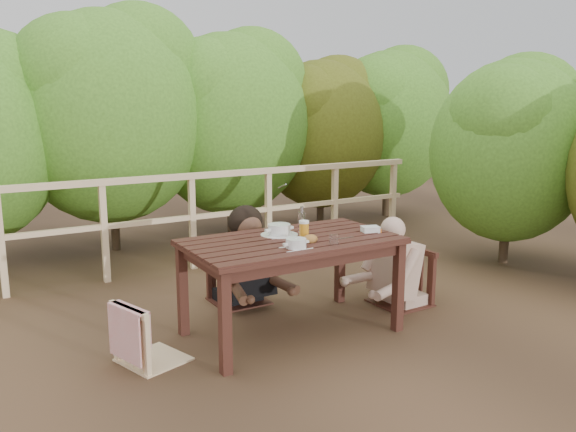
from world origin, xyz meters
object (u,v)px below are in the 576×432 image
chair_right (402,254)px  beer_glass (304,230)px  table (291,287)px  chair_left (151,304)px  soup_near (296,244)px  butter_tub (370,230)px  diner_right (405,231)px  bread_roll (310,239)px  woman (237,227)px  soup_far (279,230)px  bottle (302,221)px  chair_far (238,251)px  tumbler (334,241)px

chair_right → beer_glass: 1.10m
table → chair_right: size_ratio=1.73×
chair_left → soup_near: (0.95, -0.31, 0.36)m
chair_left → butter_tub: size_ratio=5.98×
diner_right → soup_near: 1.33m
butter_tub → bread_roll: bearing=-160.0°
woman → soup_far: bearing=92.3°
table → chair_left: chair_left is taller
chair_left → bottle: bottle is taller
chair_right → butter_tub: bearing=-71.2°
bread_roll → beer_glass: 0.15m
woman → soup_near: 1.10m
beer_glass → bottle: (0.04, 0.10, 0.04)m
soup_near → butter_tub: bearing=9.7°
chair_left → soup_near: chair_left is taller
table → woman: size_ratio=1.16×
table → beer_glass: (0.10, -0.02, 0.43)m
chair_far → diner_right: size_ratio=0.71×
chair_right → soup_far: size_ratio=3.14×
woman → chair_far: bearing=89.6°
table → diner_right: 1.21m
chair_right → butter_tub: chair_right is taller
woman → soup_near: (-0.07, -1.09, 0.09)m
chair_left → butter_tub: (1.71, -0.18, 0.34)m
table → chair_right: (1.14, 0.06, 0.09)m
table → beer_glass: 0.44m
chair_right → bread_roll: (-1.08, -0.22, 0.31)m
table → bread_roll: size_ratio=13.36×
diner_right → beer_glass: (-1.07, -0.08, 0.15)m
bread_roll → bottle: bearing=72.2°
chair_far → tumbler: (0.22, -1.13, 0.31)m
diner_right → soup_far: size_ratio=4.49×
soup_near → soup_far: size_ratio=0.84×
chair_far → butter_tub: (0.69, -0.94, 0.29)m
beer_glass → woman: bearing=99.6°
tumbler → bottle: bearing=94.2°
chair_far → soup_near: (-0.07, -1.07, 0.30)m
table → chair_far: size_ratio=1.70×
chair_right → woman: size_ratio=0.67×
soup_far → tumbler: 0.50m
soup_near → beer_glass: size_ratio=1.69×
chair_far → butter_tub: size_ratio=6.72×
table → tumbler: tumbler is taller
chair_far → chair_left: bearing=-143.5°
woman → tumbler: bearing=100.3°
bottle → butter_tub: bearing=-22.3°
table → tumbler: bearing=-60.4°
bread_roll → tumbler: (0.11, -0.15, 0.01)m
chair_right → beer_glass: bearing=-87.2°
tumbler → diner_right: bearing=20.1°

